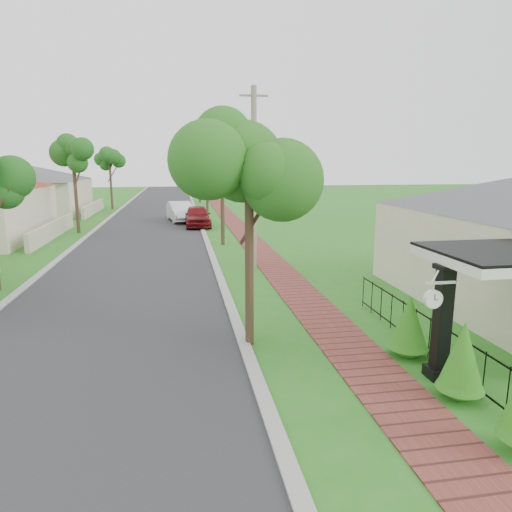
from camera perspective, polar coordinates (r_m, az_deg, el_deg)
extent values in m
plane|color=#27771C|center=(10.49, -3.99, -14.31)|extent=(160.00, 160.00, 0.00)
cube|color=#28282B|center=(29.82, -13.53, 2.49)|extent=(7.00, 120.00, 0.02)
cube|color=#9E9E99|center=(29.78, -6.51, 2.73)|extent=(0.30, 120.00, 0.10)
cube|color=#9E9E99|center=(30.31, -20.43, 2.22)|extent=(0.30, 120.00, 0.10)
cube|color=brown|center=(30.03, -1.54, 2.87)|extent=(1.50, 120.00, 0.03)
cube|color=white|center=(10.92, 28.60, -0.16)|extent=(2.90, 2.60, 0.20)
cube|color=black|center=(10.90, 28.67, 0.51)|extent=(2.90, 2.60, 0.06)
cube|color=black|center=(10.52, 22.23, -7.68)|extent=(0.30, 0.30, 2.52)
cube|color=black|center=(10.94, 21.76, -13.34)|extent=(0.48, 0.48, 0.24)
cube|color=black|center=(10.21, 22.75, -1.29)|extent=(0.42, 0.42, 0.10)
cube|color=black|center=(11.60, 21.02, -7.42)|extent=(0.03, 8.00, 0.03)
cube|color=black|center=(11.87, 20.73, -11.08)|extent=(0.03, 8.00, 0.03)
cylinder|color=black|center=(9.75, 28.95, -14.68)|extent=(0.02, 0.02, 1.00)
cylinder|color=black|center=(10.22, 26.60, -13.22)|extent=(0.02, 0.02, 1.00)
cylinder|color=black|center=(10.71, 24.49, -11.88)|extent=(0.02, 0.02, 1.00)
cylinder|color=black|center=(11.22, 22.58, -10.64)|extent=(0.02, 0.02, 1.00)
cylinder|color=black|center=(11.75, 20.85, -9.50)|extent=(0.02, 0.02, 1.00)
cylinder|color=black|center=(12.29, 19.29, -8.45)|extent=(0.02, 0.02, 1.00)
cylinder|color=black|center=(12.84, 17.86, -7.49)|extent=(0.02, 0.02, 1.00)
cylinder|color=black|center=(13.40, 16.56, -6.60)|extent=(0.02, 0.02, 1.00)
cylinder|color=black|center=(13.97, 15.37, -5.78)|extent=(0.02, 0.02, 1.00)
cylinder|color=black|center=(14.55, 14.27, -5.02)|extent=(0.02, 0.02, 1.00)
cylinder|color=black|center=(15.14, 13.27, -4.32)|extent=(0.02, 0.02, 1.00)
cylinder|color=#382619|center=(25.60, -4.22, 6.45)|extent=(0.22, 0.22, 4.55)
sphere|color=#134612|center=(25.50, -4.30, 11.84)|extent=(1.70, 1.70, 1.70)
cylinder|color=#382619|center=(39.52, -6.15, 8.50)|extent=(0.22, 0.22, 4.90)
sphere|color=#134612|center=(39.46, -6.23, 12.25)|extent=(1.70, 1.70, 1.70)
cylinder|color=#382619|center=(53.50, -7.06, 8.91)|extent=(0.22, 0.22, 4.20)
sphere|color=#134612|center=(53.44, -7.12, 11.29)|extent=(1.70, 1.70, 1.70)
cylinder|color=#382619|center=(32.16, -21.58, 7.04)|extent=(0.22, 0.22, 4.90)
sphere|color=#134612|center=(32.09, -21.94, 11.65)|extent=(1.70, 1.70, 1.70)
cylinder|color=#382619|center=(47.91, -17.67, 8.35)|extent=(0.22, 0.22, 4.55)
sphere|color=#134612|center=(47.85, -17.85, 11.23)|extent=(1.70, 1.70, 1.70)
sphere|color=#236B15|center=(10.09, 24.13, -14.26)|extent=(0.71, 0.71, 0.71)
cone|color=#236B15|center=(9.84, 24.44, -10.91)|extent=(0.80, 0.80, 1.27)
sphere|color=#236B15|center=(11.73, 18.45, -10.29)|extent=(0.75, 0.75, 0.75)
cone|color=#236B15|center=(11.53, 18.64, -7.57)|extent=(0.85, 0.85, 1.18)
cube|color=#BFB299|center=(30.67, -24.08, 2.99)|extent=(0.25, 10.00, 1.00)
cube|color=beige|center=(45.74, -27.69, 6.47)|extent=(11.00, 10.00, 3.00)
pyramid|color=#4C4C51|center=(45.64, -27.96, 9.34)|extent=(15.56, 15.56, 1.60)
cube|color=#BFB299|center=(44.27, -19.64, 5.69)|extent=(0.25, 10.00, 1.00)
imported|color=maroon|center=(33.26, -7.31, 4.96)|extent=(1.83, 4.47, 1.52)
imported|color=white|center=(36.37, -9.43, 5.47)|extent=(2.40, 4.86, 1.53)
cylinder|color=#382619|center=(11.27, -0.85, -0.57)|extent=(0.22, 0.22, 4.40)
sphere|color=#2C6D1F|center=(11.02, -0.88, 11.34)|extent=(2.19, 2.19, 2.19)
cylinder|color=gray|center=(19.66, -0.27, 9.46)|extent=(0.24, 0.24, 7.66)
cube|color=gray|center=(19.83, -0.28, 19.42)|extent=(1.20, 0.08, 0.08)
cube|color=white|center=(9.73, 22.06, -3.11)|extent=(0.64, 0.05, 0.05)
cylinder|color=white|center=(9.70, 21.32, -4.00)|extent=(0.02, 0.02, 0.27)
cylinder|color=white|center=(9.75, 21.24, -5.04)|extent=(0.38, 0.10, 0.38)
cylinder|color=white|center=(9.70, 21.40, -5.13)|extent=(0.33, 0.01, 0.33)
cylinder|color=white|center=(9.79, 21.08, -4.95)|extent=(0.33, 0.01, 0.33)
cube|color=black|center=(9.68, 21.46, -4.80)|extent=(0.02, 0.01, 0.13)
cube|color=black|center=(9.71, 21.62, -5.12)|extent=(0.08, 0.01, 0.02)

